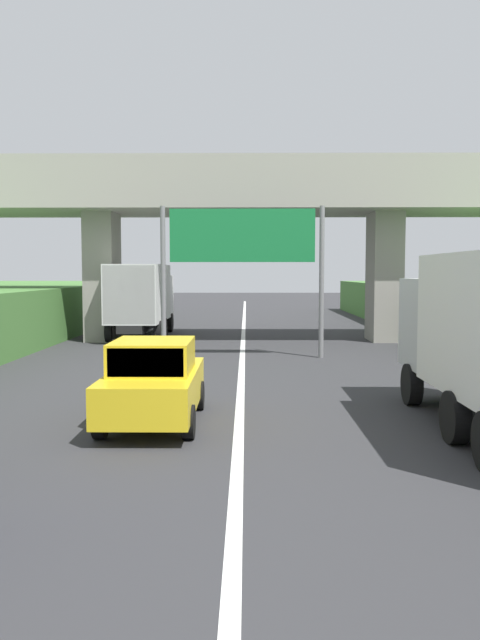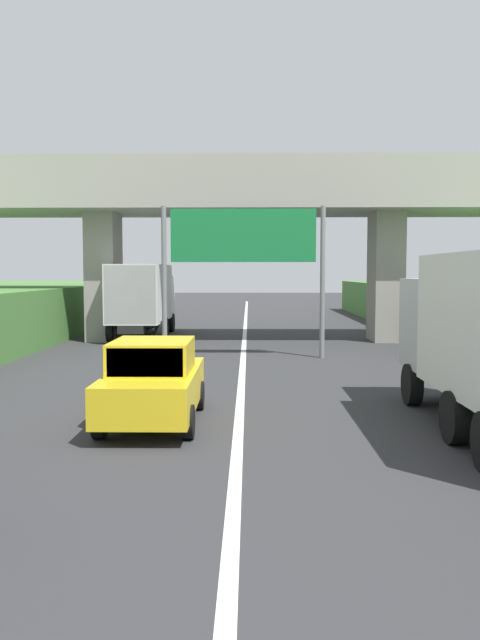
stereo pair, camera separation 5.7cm
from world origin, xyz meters
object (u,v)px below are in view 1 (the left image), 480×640
Objects in this scene: car_yellow at (154,382)px; truck_white at (142,297)px; construction_barrel_4 at (433,349)px; overhead_highway_sign at (242,246)px.

truck_white is at bearing 100.04° from car_yellow.
truck_white is 14.25m from construction_barrel_4.
overhead_highway_sign reaches higher than truck_white.
overhead_highway_sign reaches higher than construction_barrel_4.
truck_white is at bearing 123.66° from overhead_highway_sign.
truck_white is 1.78× the size of car_yellow.
construction_barrel_4 is at bearing -36.81° from truck_white.
truck_white is 8.11× the size of construction_barrel_4.
car_yellow is at bearing -79.96° from truck_white.
overhead_highway_sign is 7.56m from construction_barrel_4.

